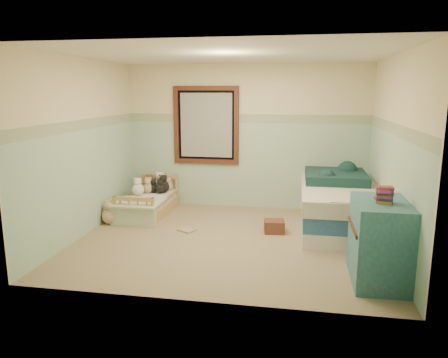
% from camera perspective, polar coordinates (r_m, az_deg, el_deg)
% --- Properties ---
extents(floor, '(4.20, 3.60, 0.02)m').
position_cam_1_polar(floor, '(6.02, 0.66, -8.24)').
color(floor, gray).
rests_on(floor, ground).
extents(ceiling, '(4.20, 3.60, 0.02)m').
position_cam_1_polar(ceiling, '(5.68, 0.73, 16.41)').
color(ceiling, silver).
rests_on(ceiling, wall_back).
extents(wall_back, '(4.20, 0.04, 2.50)m').
position_cam_1_polar(wall_back, '(7.49, 2.93, 5.59)').
color(wall_back, beige).
rests_on(wall_back, floor).
extents(wall_front, '(4.20, 0.04, 2.50)m').
position_cam_1_polar(wall_front, '(3.98, -3.50, 0.18)').
color(wall_front, beige).
rests_on(wall_front, floor).
extents(wall_left, '(0.04, 3.60, 2.50)m').
position_cam_1_polar(wall_left, '(6.40, -18.25, 3.98)').
color(wall_left, beige).
rests_on(wall_left, floor).
extents(wall_right, '(0.04, 3.60, 2.50)m').
position_cam_1_polar(wall_right, '(5.77, 21.78, 2.96)').
color(wall_right, beige).
rests_on(wall_right, floor).
extents(wainscot_mint, '(4.20, 0.01, 1.50)m').
position_cam_1_polar(wainscot_mint, '(7.54, 2.88, 1.80)').
color(wainscot_mint, '#9BC5A7').
rests_on(wainscot_mint, floor).
extents(border_strip, '(4.20, 0.01, 0.15)m').
position_cam_1_polar(border_strip, '(7.44, 2.94, 8.07)').
color(border_strip, '#4D7352').
rests_on(border_strip, wall_back).
extents(window_frame, '(1.16, 0.06, 1.36)m').
position_cam_1_polar(window_frame, '(7.55, -2.41, 7.17)').
color(window_frame, '#401C10').
rests_on(window_frame, wall_back).
extents(window_blinds, '(0.92, 0.01, 1.12)m').
position_cam_1_polar(window_blinds, '(7.56, -2.40, 7.17)').
color(window_blinds, '#B7B7AF').
rests_on(window_blinds, window_frame).
extents(toddler_bed_frame, '(0.67, 1.35, 0.17)m').
position_cam_1_polar(toddler_bed_frame, '(7.35, -10.07, -3.94)').
color(toddler_bed_frame, '#B57D4A').
rests_on(toddler_bed_frame, floor).
extents(toddler_mattress, '(0.62, 1.29, 0.12)m').
position_cam_1_polar(toddler_mattress, '(7.31, -10.11, -2.83)').
color(toddler_mattress, white).
rests_on(toddler_mattress, toddler_bed_frame).
extents(patchwork_quilt, '(0.73, 0.67, 0.03)m').
position_cam_1_polar(patchwork_quilt, '(6.91, -11.31, -3.08)').
color(patchwork_quilt, '#7E9CC0').
rests_on(patchwork_quilt, toddler_mattress).
extents(plush_bed_brown, '(0.19, 0.19, 0.19)m').
position_cam_1_polar(plush_bed_brown, '(7.78, -9.94, -0.76)').
color(plush_bed_brown, brown).
rests_on(plush_bed_brown, toddler_mattress).
extents(plush_bed_white, '(0.23, 0.23, 0.23)m').
position_cam_1_polar(plush_bed_white, '(7.71, -8.54, -0.69)').
color(plush_bed_white, silver).
rests_on(plush_bed_white, toddler_mattress).
extents(plush_bed_tan, '(0.17, 0.17, 0.17)m').
position_cam_1_polar(plush_bed_tan, '(7.57, -10.14, -1.22)').
color(plush_bed_tan, tan).
rests_on(plush_bed_tan, toddler_mattress).
extents(plush_bed_dark, '(0.17, 0.17, 0.17)m').
position_cam_1_polar(plush_bed_dark, '(7.49, -8.48, -1.29)').
color(plush_bed_dark, black).
rests_on(plush_bed_dark, toddler_mattress).
extents(plush_floor_cream, '(0.24, 0.24, 0.24)m').
position_cam_1_polar(plush_floor_cream, '(7.11, -14.23, -4.36)').
color(plush_floor_cream, white).
rests_on(plush_floor_cream, floor).
extents(plush_floor_tan, '(0.26, 0.26, 0.26)m').
position_cam_1_polar(plush_floor_tan, '(6.92, -14.96, -4.78)').
color(plush_floor_tan, tan).
rests_on(plush_floor_tan, floor).
extents(twin_bed_frame, '(1.09, 2.18, 0.22)m').
position_cam_1_polar(twin_bed_frame, '(6.76, 15.02, -5.34)').
color(twin_bed_frame, silver).
rests_on(twin_bed_frame, floor).
extents(twin_boxspring, '(1.09, 2.18, 0.22)m').
position_cam_1_polar(twin_boxspring, '(6.70, 15.12, -3.54)').
color(twin_boxspring, navy).
rests_on(twin_boxspring, twin_bed_frame).
extents(twin_mattress, '(1.13, 2.23, 0.22)m').
position_cam_1_polar(twin_mattress, '(6.65, 15.22, -1.71)').
color(twin_mattress, beige).
rests_on(twin_mattress, twin_boxspring).
extents(teal_blanket, '(0.93, 0.98, 0.14)m').
position_cam_1_polar(teal_blanket, '(6.90, 14.67, 0.33)').
color(teal_blanket, '#11353A').
rests_on(teal_blanket, twin_mattress).
extents(dresser, '(0.56, 0.90, 0.90)m').
position_cam_1_polar(dresser, '(4.95, 20.05, -7.85)').
color(dresser, '#2F5868').
rests_on(dresser, floor).
extents(book_stack, '(0.18, 0.15, 0.16)m').
position_cam_1_polar(book_stack, '(4.74, 20.63, -2.06)').
color(book_stack, '#402A2A').
rests_on(book_stack, dresser).
extents(red_pillow, '(0.32, 0.29, 0.18)m').
position_cam_1_polar(red_pillow, '(6.35, 6.72, -6.29)').
color(red_pillow, brown).
rests_on(red_pillow, floor).
extents(floor_book, '(0.30, 0.27, 0.02)m').
position_cam_1_polar(floor_book, '(6.42, -4.99, -6.82)').
color(floor_book, orange).
rests_on(floor_book, floor).
extents(extra_plush_0, '(0.22, 0.22, 0.22)m').
position_cam_1_polar(extra_plush_0, '(7.56, -8.19, -0.97)').
color(extra_plush_0, tan).
rests_on(extra_plush_0, toddler_mattress).
extents(extra_plush_1, '(0.22, 0.22, 0.22)m').
position_cam_1_polar(extra_plush_1, '(7.54, -8.13, -1.01)').
color(extra_plush_1, black).
rests_on(extra_plush_1, toddler_mattress).
extents(extra_plush_2, '(0.21, 0.21, 0.21)m').
position_cam_1_polar(extra_plush_2, '(7.42, -11.41, -1.38)').
color(extra_plush_2, white).
rests_on(extra_plush_2, toddler_mattress).
extents(extra_plush_3, '(0.18, 0.18, 0.18)m').
position_cam_1_polar(extra_plush_3, '(7.61, -10.02, -1.09)').
color(extra_plush_3, tan).
rests_on(extra_plush_3, toddler_mattress).
extents(extra_plush_4, '(0.16, 0.16, 0.16)m').
position_cam_1_polar(extra_plush_4, '(7.69, -7.44, -0.95)').
color(extra_plush_4, tan).
rests_on(extra_plush_4, toddler_mattress).
extents(extra_plush_5, '(0.16, 0.16, 0.16)m').
position_cam_1_polar(extra_plush_5, '(7.58, -9.40, -1.21)').
color(extra_plush_5, black).
rests_on(extra_plush_5, toddler_mattress).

